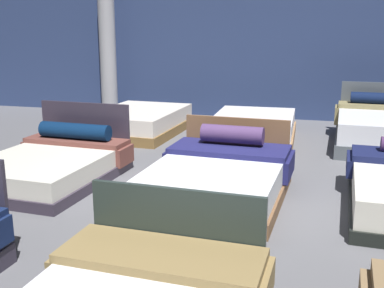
{
  "coord_description": "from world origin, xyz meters",
  "views": [
    {
      "loc": [
        1.03,
        -5.2,
        1.91
      ],
      "look_at": [
        -0.3,
        -0.19,
        0.65
      ],
      "focal_mm": 43.73,
      "sensor_mm": 36.0,
      "label": 1
    }
  ],
  "objects_px": {
    "bed_3": "(52,164)",
    "support_pillar": "(107,38)",
    "bed_4": "(220,177)",
    "bed_7": "(254,128)",
    "bed_6": "(139,122)",
    "bed_8": "(383,129)"
  },
  "relations": [
    {
      "from": "bed_6",
      "to": "support_pillar",
      "type": "bearing_deg",
      "value": 132.57
    },
    {
      "from": "bed_4",
      "to": "bed_7",
      "type": "bearing_deg",
      "value": 93.12
    },
    {
      "from": "bed_3",
      "to": "bed_8",
      "type": "bearing_deg",
      "value": 38.07
    },
    {
      "from": "bed_3",
      "to": "support_pillar",
      "type": "height_order",
      "value": "support_pillar"
    },
    {
      "from": "bed_6",
      "to": "bed_7",
      "type": "bearing_deg",
      "value": 2.53
    },
    {
      "from": "bed_3",
      "to": "bed_7",
      "type": "distance_m",
      "value": 3.71
    },
    {
      "from": "bed_3",
      "to": "bed_8",
      "type": "height_order",
      "value": "bed_8"
    },
    {
      "from": "bed_4",
      "to": "bed_6",
      "type": "relative_size",
      "value": 0.91
    },
    {
      "from": "bed_7",
      "to": "support_pillar",
      "type": "relative_size",
      "value": 0.56
    },
    {
      "from": "bed_3",
      "to": "bed_4",
      "type": "height_order",
      "value": "bed_3"
    },
    {
      "from": "bed_6",
      "to": "bed_8",
      "type": "distance_m",
      "value": 4.34
    },
    {
      "from": "bed_6",
      "to": "bed_7",
      "type": "xyz_separation_m",
      "value": [
        2.18,
        -0.02,
        0.0
      ]
    },
    {
      "from": "bed_4",
      "to": "bed_8",
      "type": "relative_size",
      "value": 0.91
    },
    {
      "from": "bed_4",
      "to": "support_pillar",
      "type": "xyz_separation_m",
      "value": [
        -3.53,
        4.66,
        1.51
      ]
    },
    {
      "from": "bed_6",
      "to": "support_pillar",
      "type": "distance_m",
      "value": 2.61
    },
    {
      "from": "bed_3",
      "to": "bed_4",
      "type": "relative_size",
      "value": 1.02
    },
    {
      "from": "bed_3",
      "to": "support_pillar",
      "type": "bearing_deg",
      "value": 108.91
    },
    {
      "from": "bed_3",
      "to": "bed_7",
      "type": "bearing_deg",
      "value": 56.1
    },
    {
      "from": "bed_3",
      "to": "bed_6",
      "type": "xyz_separation_m",
      "value": [
        0.06,
        2.97,
        0.01
      ]
    },
    {
      "from": "support_pillar",
      "to": "bed_3",
      "type": "bearing_deg",
      "value": -74.39
    },
    {
      "from": "bed_4",
      "to": "bed_7",
      "type": "height_order",
      "value": "bed_4"
    },
    {
      "from": "bed_7",
      "to": "bed_8",
      "type": "height_order",
      "value": "bed_8"
    }
  ]
}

